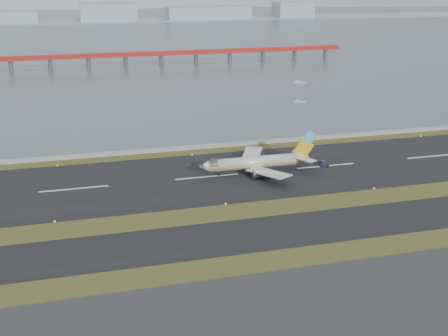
# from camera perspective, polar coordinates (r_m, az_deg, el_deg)

# --- Properties ---
(ground) EXTENTS (1000.00, 1000.00, 0.00)m
(ground) POSITION_cam_1_polar(r_m,az_deg,el_deg) (147.05, 0.92, -4.85)
(ground) COLOR #394418
(ground) RESTS_ON ground
(taxiway_strip) EXTENTS (1000.00, 18.00, 0.10)m
(taxiway_strip) POSITION_cam_1_polar(r_m,az_deg,el_deg) (136.62, 2.30, -6.83)
(taxiway_strip) COLOR black
(taxiway_strip) RESTS_ON ground
(runway_strip) EXTENTS (1000.00, 45.00, 0.10)m
(runway_strip) POSITION_cam_1_polar(r_m,az_deg,el_deg) (173.95, -1.75, -0.91)
(runway_strip) COLOR black
(runway_strip) RESTS_ON ground
(seawall) EXTENTS (1000.00, 2.50, 1.00)m
(seawall) POSITION_cam_1_polar(r_m,az_deg,el_deg) (201.60, -3.70, 2.07)
(seawall) COLOR gray
(seawall) RESTS_ON ground
(bay_water) EXTENTS (1400.00, 800.00, 1.30)m
(bay_water) POSITION_cam_1_polar(r_m,az_deg,el_deg) (593.21, -11.52, 13.17)
(bay_water) COLOR #485567
(bay_water) RESTS_ON ground
(red_pier) EXTENTS (260.00, 5.00, 10.20)m
(red_pier) POSITION_cam_1_polar(r_m,az_deg,el_deg) (386.86, -6.40, 11.38)
(red_pier) COLOR #A4251C
(red_pier) RESTS_ON ground
(far_shoreline) EXTENTS (1400.00, 80.00, 60.50)m
(far_shoreline) POSITION_cam_1_polar(r_m,az_deg,el_deg) (752.64, -11.35, 14.89)
(far_shoreline) COLOR #9CABB8
(far_shoreline) RESTS_ON ground
(airliner) EXTENTS (38.52, 32.89, 12.80)m
(airliner) POSITION_cam_1_polar(r_m,az_deg,el_deg) (177.05, 3.41, 0.60)
(airliner) COLOR silver
(airliner) RESTS_ON ground
(pushback_tug) EXTENTS (3.08, 1.95, 1.90)m
(pushback_tug) POSITION_cam_1_polar(r_m,az_deg,el_deg) (186.24, 10.11, 0.46)
(pushback_tug) COLOR #141B37
(pushback_tug) RESTS_ON ground
(workboat_near) EXTENTS (6.25, 3.95, 1.45)m
(workboat_near) POSITION_cam_1_polar(r_m,az_deg,el_deg) (277.11, 7.74, 6.73)
(workboat_near) COLOR silver
(workboat_near) RESTS_ON ground
(workboat_far) EXTENTS (7.38, 4.45, 1.71)m
(workboat_far) POSITION_cam_1_polar(r_m,az_deg,el_deg) (325.69, 7.62, 8.63)
(workboat_far) COLOR silver
(workboat_far) RESTS_ON ground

